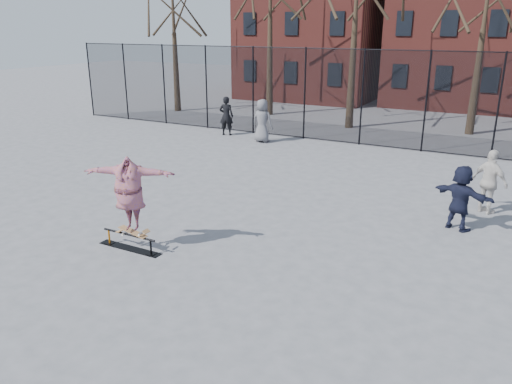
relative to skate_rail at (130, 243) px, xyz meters
The scene contains 10 objects.
ground 2.85m from the skate_rail, ahead, with size 100.00×100.00×0.00m, color slate.
skate_rail is the anchor object (origin of this frame).
skateboard 0.30m from the skate_rail, ahead, with size 0.78×0.19×0.09m, color #A88043, non-canonical shape.
skater 1.16m from the skate_rail, ahead, with size 2.06×0.56×1.67m, color #573C97.
bystander_grey 11.58m from the skate_rail, 102.36° to the left, with size 0.92×0.60×1.87m, color #5E5E62.
bystander_black 12.71m from the skate_rail, 111.42° to the left, with size 0.66×0.43×1.80m, color black.
bystander_white 9.50m from the skate_rail, 42.51° to the left, with size 1.03×0.43×1.76m, color beige.
bystander_navy 8.07m from the skate_rail, 36.74° to the left, with size 1.54×0.49×1.66m, color #191C32.
fence 13.25m from the skate_rail, 77.56° to the left, with size 34.03×0.07×4.00m.
rowhouses 26.72m from the skate_rail, 82.14° to the left, with size 29.00×7.00×13.00m.
Camera 1 is at (4.66, -7.64, 4.86)m, focal length 35.00 mm.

